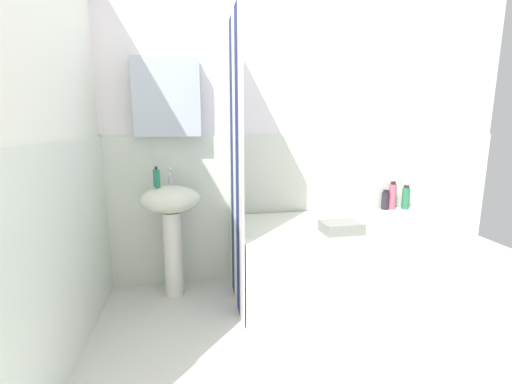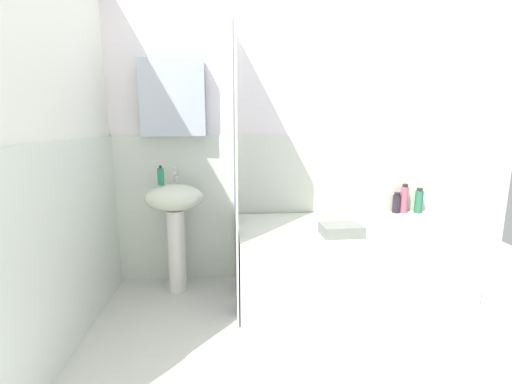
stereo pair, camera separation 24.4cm
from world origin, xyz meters
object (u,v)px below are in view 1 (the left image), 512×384
Objects in this scene: sink at (171,216)px; conditioner_bottle at (385,200)px; lotion_bottle at (392,196)px; towel_folded at (341,227)px; soap_dispenser at (157,178)px; bathtub at (342,257)px; body_wash_bottle at (406,198)px.

conditioner_bottle is at bearing 4.44° from sink.
lotion_bottle is 0.91× the size of towel_folded.
conditioner_bottle is (1.80, 0.14, 0.02)m from sink.
towel_folded is (1.24, -0.40, -0.32)m from soap_dispenser.
sink reaches higher than lotion_bottle.
body_wash_bottle is (0.71, 0.31, 0.38)m from bathtub.
sink is 3.18× the size of towel_folded.
soap_dispenser is 1.52m from bathtub.
bathtub is 0.78m from lotion_bottle.
soap_dispenser is 0.86× the size of conditioner_bottle.
lotion_bottle is 1.42× the size of conditioner_bottle.
soap_dispenser is at bearing -176.14° from body_wash_bottle.
conditioner_bottle reaches higher than bathtub.
body_wash_bottle is at bearing -5.69° from conditioner_bottle.
bathtub is (1.28, -0.19, -0.34)m from sink.
sink is at bearing 11.49° from soap_dispenser.
bathtub is 9.45× the size of conditioner_bottle.
towel_folded reaches higher than bathtub.
sink is 1.23m from towel_folded.
lotion_bottle reaches higher than bathtub.
body_wash_bottle is 0.78× the size of towel_folded.
body_wash_bottle is at bearing 23.63° from bathtub.
soap_dispenser is (-0.09, -0.02, 0.29)m from sink.
lotion_bottle is at bearing -5.23° from conditioner_bottle.
lotion_bottle is (1.86, 0.13, 0.05)m from sink.
sink is 5.80× the size of soap_dispenser.
conditioner_bottle is 0.86m from towel_folded.
soap_dispenser is 0.60× the size of lotion_bottle.
soap_dispenser is 0.09× the size of bathtub.
body_wash_bottle reaches higher than towel_folded.
towel_folded is (-0.65, -0.56, -0.04)m from conditioner_bottle.
lotion_bottle reaches higher than body_wash_bottle.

